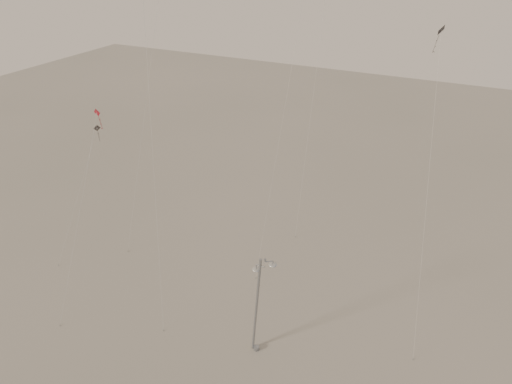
% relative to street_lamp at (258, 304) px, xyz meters
% --- Properties ---
extents(ground, '(160.00, 160.00, 0.00)m').
position_rel_street_lamp_xyz_m(ground, '(-3.90, -1.20, -4.88)').
color(ground, gray).
rests_on(ground, ground).
extents(street_lamp, '(1.66, 0.81, 9.16)m').
position_rel_street_lamp_xyz_m(street_lamp, '(0.00, 0.00, 0.00)').
color(street_lamp, '#92949A').
rests_on(street_lamp, ground).
extents(kite_1, '(2.96, 7.59, 29.24)m').
position_rel_street_lamp_xyz_m(kite_1, '(-9.56, 3.89, 17.03)').
color(kite_1, '#332C2A').
rests_on(kite_1, ground).
extents(kite_3, '(2.15, 7.01, 16.09)m').
position_rel_street_lamp_xyz_m(kite_3, '(-13.83, 0.53, 7.15)').
color(kite_3, maroon).
rests_on(kite_3, ground).
extents(kite_4, '(3.72, 10.28, 21.20)m').
position_rel_street_lamp_xyz_m(kite_4, '(7.99, 11.57, 10.98)').
color(kite_4, '#332C2A').
rests_on(kite_4, ground).
extents(kite_5, '(0.60, 6.11, 25.61)m').
position_rel_street_lamp_xyz_m(kite_5, '(-2.41, 18.38, 15.00)').
color(kite_5, '#975719').
rests_on(kite_5, ground).
extents(kite_6, '(4.93, 4.12, 13.52)m').
position_rel_street_lamp_xyz_m(kite_6, '(-17.47, 3.33, 4.86)').
color(kite_6, '#332C2A').
rests_on(kite_6, ground).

